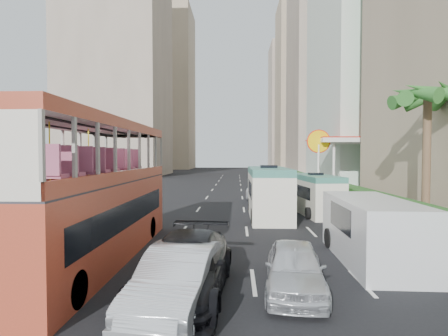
{
  "coord_description": "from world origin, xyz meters",
  "views": [
    {
      "loc": [
        -0.9,
        -12.33,
        3.77
      ],
      "look_at": [
        -1.5,
        4.0,
        3.2
      ],
      "focal_mm": 28.0,
      "sensor_mm": 36.0,
      "label": 1
    }
  ],
  "objects_px": {
    "car_silver_lane_a": "(179,309)",
    "minibus_far": "(316,194)",
    "minibus_near": "(269,193)",
    "palm_tree": "(426,164)",
    "car_silver_lane_b": "(294,291)",
    "van_asset": "(262,202)",
    "double_decker_bus": "(95,190)",
    "panel_van_near": "(372,230)",
    "car_black": "(186,295)",
    "shell_station": "(346,166)",
    "panel_van_far": "(296,186)"
  },
  "relations": [
    {
      "from": "car_silver_lane_a",
      "to": "minibus_far",
      "type": "height_order",
      "value": "minibus_far"
    },
    {
      "from": "minibus_near",
      "to": "palm_tree",
      "type": "xyz_separation_m",
      "value": [
        6.75,
        -5.12,
        1.86
      ]
    },
    {
      "from": "car_silver_lane_b",
      "to": "van_asset",
      "type": "xyz_separation_m",
      "value": [
        0.44,
        18.69,
        0.0
      ]
    },
    {
      "from": "double_decker_bus",
      "to": "panel_van_near",
      "type": "bearing_deg",
      "value": 1.24
    },
    {
      "from": "panel_van_near",
      "to": "minibus_far",
      "type": "bearing_deg",
      "value": 90.01
    },
    {
      "from": "double_decker_bus",
      "to": "minibus_near",
      "type": "xyz_separation_m",
      "value": [
        7.05,
        9.12,
        -1.01
      ]
    },
    {
      "from": "panel_van_near",
      "to": "car_black",
      "type": "bearing_deg",
      "value": -150.48
    },
    {
      "from": "van_asset",
      "to": "palm_tree",
      "type": "xyz_separation_m",
      "value": [
        6.65,
        -12.02,
        3.38
      ]
    },
    {
      "from": "car_silver_lane_b",
      "to": "shell_station",
      "type": "distance_m",
      "value": 27.44
    },
    {
      "from": "panel_van_near",
      "to": "van_asset",
      "type": "bearing_deg",
      "value": 101.52
    },
    {
      "from": "minibus_far",
      "to": "shell_station",
      "type": "height_order",
      "value": "shell_station"
    },
    {
      "from": "car_black",
      "to": "panel_van_near",
      "type": "relative_size",
      "value": 0.98
    },
    {
      "from": "panel_van_far",
      "to": "palm_tree",
      "type": "distance_m",
      "value": 15.49
    },
    {
      "from": "car_silver_lane_a",
      "to": "panel_van_far",
      "type": "height_order",
      "value": "panel_van_far"
    },
    {
      "from": "palm_tree",
      "to": "shell_station",
      "type": "height_order",
      "value": "palm_tree"
    },
    {
      "from": "car_silver_lane_b",
      "to": "panel_van_near",
      "type": "xyz_separation_m",
      "value": [
        3.2,
        2.89,
        1.11
      ]
    },
    {
      "from": "minibus_near",
      "to": "palm_tree",
      "type": "distance_m",
      "value": 8.67
    },
    {
      "from": "double_decker_bus",
      "to": "car_silver_lane_b",
      "type": "relative_size",
      "value": 2.78
    },
    {
      "from": "double_decker_bus",
      "to": "car_black",
      "type": "height_order",
      "value": "double_decker_bus"
    },
    {
      "from": "van_asset",
      "to": "panel_van_near",
      "type": "bearing_deg",
      "value": -83.29
    },
    {
      "from": "car_black",
      "to": "double_decker_bus",
      "type": "bearing_deg",
      "value": 144.08
    },
    {
      "from": "car_black",
      "to": "panel_van_near",
      "type": "distance_m",
      "value": 7.09
    },
    {
      "from": "car_silver_lane_a",
      "to": "car_black",
      "type": "xyz_separation_m",
      "value": [
        0.06,
        0.87,
        0.0
      ]
    },
    {
      "from": "car_silver_lane_b",
      "to": "minibus_far",
      "type": "height_order",
      "value": "minibus_far"
    },
    {
      "from": "car_silver_lane_a",
      "to": "double_decker_bus",
      "type": "bearing_deg",
      "value": 139.45
    },
    {
      "from": "double_decker_bus",
      "to": "van_asset",
      "type": "distance_m",
      "value": 17.72
    },
    {
      "from": "panel_van_far",
      "to": "shell_station",
      "type": "xyz_separation_m",
      "value": [
        5.66,
        4.08,
        1.68
      ]
    },
    {
      "from": "palm_tree",
      "to": "shell_station",
      "type": "distance_m",
      "value": 19.14
    },
    {
      "from": "panel_van_far",
      "to": "shell_station",
      "type": "distance_m",
      "value": 7.17
    },
    {
      "from": "minibus_far",
      "to": "shell_station",
      "type": "xyz_separation_m",
      "value": [
        5.81,
        12.65,
        1.48
      ]
    },
    {
      "from": "car_black",
      "to": "shell_station",
      "type": "relative_size",
      "value": 0.68
    },
    {
      "from": "car_silver_lane_a",
      "to": "shell_station",
      "type": "xyz_separation_m",
      "value": [
        12.33,
        26.93,
        2.75
      ]
    },
    {
      "from": "double_decker_bus",
      "to": "car_silver_lane_a",
      "type": "bearing_deg",
      "value": -46.94
    },
    {
      "from": "car_silver_lane_a",
      "to": "panel_van_near",
      "type": "height_order",
      "value": "panel_van_near"
    },
    {
      "from": "panel_van_far",
      "to": "double_decker_bus",
      "type": "bearing_deg",
      "value": -124.61
    },
    {
      "from": "double_decker_bus",
      "to": "car_black",
      "type": "xyz_separation_m",
      "value": [
        3.73,
        -3.06,
        -2.53
      ]
    },
    {
      "from": "car_black",
      "to": "van_asset",
      "type": "height_order",
      "value": "car_black"
    },
    {
      "from": "palm_tree",
      "to": "car_silver_lane_b",
      "type": "bearing_deg",
      "value": -136.72
    },
    {
      "from": "van_asset",
      "to": "car_silver_lane_b",
      "type": "bearing_deg",
      "value": -94.56
    },
    {
      "from": "palm_tree",
      "to": "double_decker_bus",
      "type": "bearing_deg",
      "value": -163.84
    },
    {
      "from": "double_decker_bus",
      "to": "palm_tree",
      "type": "distance_m",
      "value": 14.39
    },
    {
      "from": "minibus_far",
      "to": "shell_station",
      "type": "distance_m",
      "value": 14.0
    },
    {
      "from": "car_black",
      "to": "panel_van_far",
      "type": "xyz_separation_m",
      "value": [
        6.61,
        21.99,
        1.07
      ]
    },
    {
      "from": "car_silver_lane_a",
      "to": "car_black",
      "type": "height_order",
      "value": "car_black"
    },
    {
      "from": "panel_van_far",
      "to": "shell_station",
      "type": "relative_size",
      "value": 0.67
    },
    {
      "from": "car_silver_lane_b",
      "to": "minibus_far",
      "type": "relative_size",
      "value": 0.69
    },
    {
      "from": "double_decker_bus",
      "to": "minibus_far",
      "type": "xyz_separation_m",
      "value": [
        10.19,
        10.35,
        -1.26
      ]
    },
    {
      "from": "car_silver_lane_b",
      "to": "palm_tree",
      "type": "height_order",
      "value": "palm_tree"
    },
    {
      "from": "double_decker_bus",
      "to": "car_silver_lane_a",
      "type": "relative_size",
      "value": 2.41
    },
    {
      "from": "car_silver_lane_b",
      "to": "panel_van_far",
      "type": "distance_m",
      "value": 21.93
    }
  ]
}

